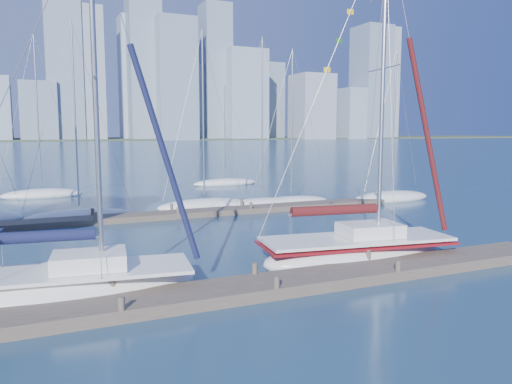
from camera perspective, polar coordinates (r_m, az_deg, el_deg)
name	(u,v)px	position (r m, az deg, el deg)	size (l,w,h in m)	color
ground	(265,292)	(17.63, 1.06, -11.34)	(700.00, 700.00, 0.00)	#18324D
near_dock	(265,286)	(17.57, 1.06, -10.72)	(26.00, 2.00, 0.40)	#453B32
far_dock	(190,213)	(32.91, -7.56, -2.44)	(30.00, 1.80, 0.36)	#453B32
far_shore	(47,140)	(335.29, -22.77, 5.52)	(800.00, 100.00, 1.50)	#38472D
sailboat_navy	(71,270)	(17.73, -20.38, -8.33)	(8.70, 3.82, 12.89)	white
sailboat_maroon	(357,235)	(21.80, 11.48, -4.86)	(9.08, 4.08, 14.55)	white
bg_boat_1	(80,215)	(33.46, -19.52, -2.54)	(6.67, 2.56, 12.47)	white
bg_boat_2	(204,205)	(35.97, -5.92, -1.49)	(7.22, 4.25, 12.84)	white
bg_boat_3	(262,204)	(36.64, 0.70, -1.33)	(6.66, 2.04, 12.44)	white
bg_boat_4	(291,201)	(37.83, 4.05, -1.09)	(6.44, 2.48, 11.80)	white
bg_boat_5	(391,197)	(41.33, 15.22, -0.58)	(7.37, 4.18, 12.14)	white
bg_boat_6	(42,194)	(45.64, -23.28, -0.20)	(6.58, 2.68, 13.79)	white
bg_boat_7	(225,183)	(51.54, -3.53, 1.06)	(7.06, 3.07, 10.48)	white
skyline	(78,78)	(308.12, -19.67, 12.17)	(503.15, 51.31, 124.70)	#8197A7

